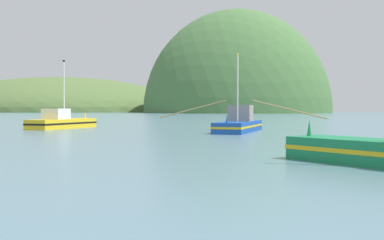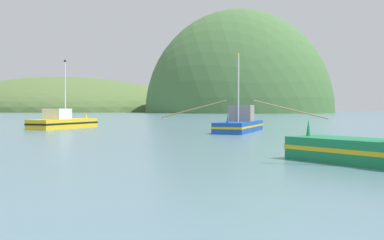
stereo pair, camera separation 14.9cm
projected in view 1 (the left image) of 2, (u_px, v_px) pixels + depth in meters
name	position (u px, v px, depth m)	size (l,w,h in m)	color
hill_mid_left	(235.00, 113.00, 212.19)	(88.24, 70.59, 96.74)	#47703D
hill_far_left	(60.00, 112.00, 281.50)	(158.88, 127.11, 42.62)	#516B38
fishing_boat_blue	(239.00, 124.00, 41.04)	(15.41, 10.10, 7.06)	#19479E
fishing_boat_yellow	(62.00, 122.00, 47.37)	(3.63, 9.26, 7.24)	gold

